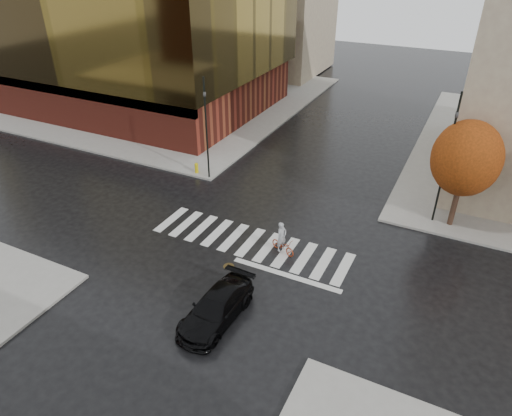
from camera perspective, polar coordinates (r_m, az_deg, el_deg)
The scene contains 11 objects.
ground at distance 25.83m, azimuth -1.22°, elevation -4.87°, with size 120.00×120.00×0.00m, color black.
sidewalk_nw at distance 52.34m, azimuth -11.33°, elevation 13.55°, with size 30.00×30.00×0.15m, color gray.
crosswalk at distance 26.19m, azimuth -0.72°, elevation -4.29°, with size 12.00×3.00×0.01m, color silver.
office_glass at distance 48.94m, azimuth -15.62°, elevation 21.78°, with size 27.00×19.00×16.00m.
tree_ne_a at distance 28.03m, azimuth 24.80°, elevation 5.63°, with size 3.80×3.80×6.50m.
sedan at distance 21.09m, azimuth -4.98°, elevation -12.33°, with size 1.87×4.60×1.34m, color black.
cyclist at distance 25.11m, azimuth 3.33°, elevation -4.31°, with size 1.73×1.14×1.86m.
traffic_light_nw at distance 31.54m, azimuth -6.26°, elevation 10.54°, with size 0.20×0.18×7.20m.
traffic_light_ne at distance 27.93m, azimuth 22.92°, elevation 6.64°, with size 0.21×0.24×7.95m.
fire_hydrant at distance 33.72m, azimuth -7.45°, elevation 5.07°, with size 0.28×0.28×0.78m.
manhole at distance 24.43m, azimuth -3.43°, elevation -7.29°, with size 0.59×0.59×0.01m, color #49391A.
Camera 1 is at (9.84, -18.55, 15.03)m, focal length 32.00 mm.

